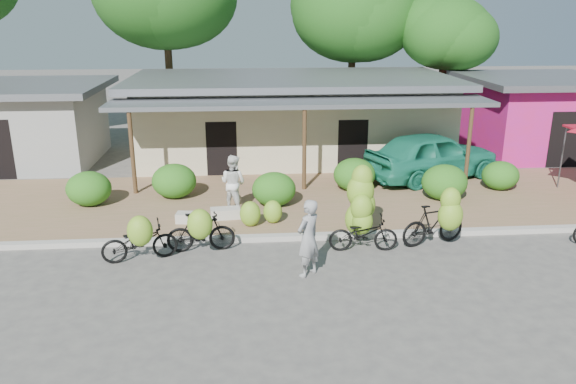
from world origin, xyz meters
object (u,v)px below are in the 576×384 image
object	(u,v)px
tree_center_right	(349,10)
sack_near	(225,213)
bike_left	(201,231)
bystander	(233,183)
vendor	(308,238)
bike_center	(362,215)
bike_right	(438,221)
tree_near_right	(441,31)
teal_van	(432,155)
bike_far_left	(140,240)
sack_far	(190,218)

from	to	relation	value
tree_center_right	sack_near	bearing A→B (deg)	-114.16
bike_left	bystander	xyz separation A→B (m)	(0.78, 2.90, 0.35)
vendor	bike_center	bearing A→B (deg)	-178.24
bike_center	bike_right	distance (m)	1.96
tree_center_right	bike_right	bearing A→B (deg)	-91.38
tree_near_right	bike_center	size ratio (longest dim) A/B	3.12
sack_near	bystander	bearing A→B (deg)	71.61
bike_left	tree_near_right	bearing A→B (deg)	-41.87
vendor	teal_van	distance (m)	8.85
tree_center_right	vendor	xyz separation A→B (m)	(-3.89, -16.74, -5.01)
bike_far_left	vendor	size ratio (longest dim) A/B	1.05
bike_left	bike_right	world-z (taller)	bike_right
tree_center_right	bystander	distance (m)	14.51
bike_left	teal_van	distance (m)	9.66
tree_center_right	bike_far_left	bearing A→B (deg)	-116.65
vendor	bike_right	bearing A→B (deg)	158.19
tree_center_right	teal_van	xyz separation A→B (m)	(1.36, -9.61, -4.96)
sack_far	bystander	distance (m)	1.72
bike_far_left	sack_near	distance (m)	3.27
bike_right	teal_van	distance (m)	6.01
bike_right	sack_far	xyz separation A→B (m)	(-6.52, 1.98, -0.46)
bike_center	bike_right	size ratio (longest dim) A/B	1.10
bike_left	sack_far	world-z (taller)	bike_left
tree_near_right	bike_left	distance (m)	17.47
tree_near_right	sack_near	bearing A→B (deg)	-131.63
sack_near	sack_far	world-z (taller)	sack_near
tree_center_right	vendor	bearing A→B (deg)	-103.07
tree_near_right	bike_left	world-z (taller)	tree_near_right
bike_right	teal_van	bearing A→B (deg)	-33.36
bike_right	sack_near	size ratio (longest dim) A/B	2.27
vendor	sack_near	bearing A→B (deg)	-104.31
tree_near_right	bike_right	distance (m)	14.69
tree_near_right	bike_left	size ratio (longest dim) A/B	3.78
bike_center	sack_far	bearing A→B (deg)	71.78
bike_center	tree_near_right	bearing A→B (deg)	-22.42
tree_center_right	bike_left	bearing A→B (deg)	-112.78
bike_center	vendor	world-z (taller)	bike_center
bike_left	teal_van	bearing A→B (deg)	-57.60
bike_far_left	bike_right	bearing A→B (deg)	-101.63
sack_near	tree_center_right	bearing A→B (deg)	65.84
bike_right	sack_far	bearing A→B (deg)	56.52
bike_right	sack_near	bearing A→B (deg)	51.38
tree_near_right	bystander	size ratio (longest dim) A/B	3.90
bike_right	sack_near	distance (m)	5.97
bike_right	bystander	bearing A→B (deg)	44.27
bike_right	teal_van	world-z (taller)	teal_van
bike_far_left	sack_far	distance (m)	2.54
tree_center_right	sack_far	bearing A→B (deg)	-117.25
vendor	bystander	distance (m)	4.67
bike_center	sack_near	distance (m)	4.15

